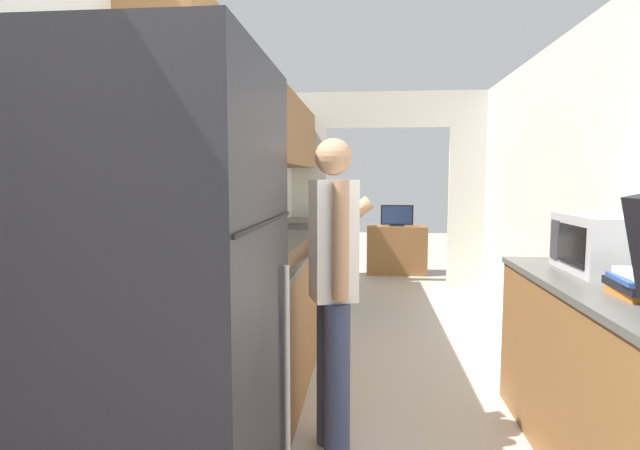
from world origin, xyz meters
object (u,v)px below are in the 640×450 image
Objects in this scene: television at (397,216)px; microwave at (606,244)px; tv_cabinet at (396,250)px; refrigerator at (161,345)px; person at (333,288)px; range_oven at (302,269)px.

microwave is at bearing -79.77° from television.
refrigerator is at bearing -100.32° from tv_cabinet.
microwave is (1.90, 1.27, 0.18)m from refrigerator.
person is 3.42× the size of television.
tv_cabinet is at bearing 100.14° from microwave.
range_oven is (-0.03, 3.64, -0.43)m from refrigerator.
refrigerator reaches higher than microwave.
person is 1.85× the size of tv_cabinet.
microwave is 1.14× the size of television.
range_oven is 1.95× the size of microwave.
range_oven is 2.52m from television.
tv_cabinet is (1.07, 5.90, -0.54)m from refrigerator.
person is 4.97m from tv_cabinet.
person reaches higher than range_oven.
microwave is at bearing -97.71° from person.
person is (0.48, 1.00, -0.03)m from refrigerator.
range_oven is at bearing 129.27° from microwave.
microwave is 4.76m from tv_cabinet.
microwave is at bearing -50.73° from range_oven.
television reaches higher than tv_cabinet.
refrigerator is 1.11× the size of person.
refrigerator is 3.66m from range_oven.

